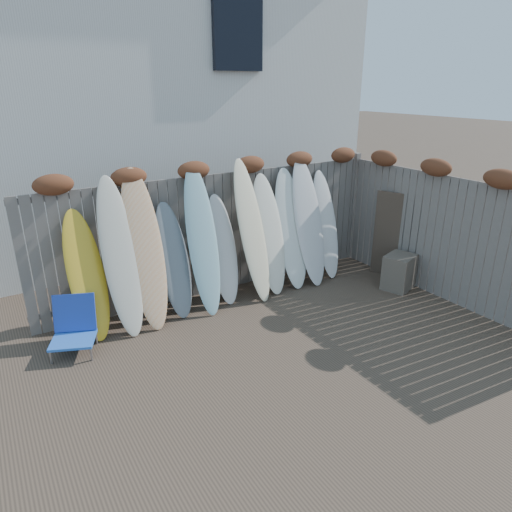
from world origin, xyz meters
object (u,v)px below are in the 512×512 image
surfboard_0 (87,276)px  lattice_panel (402,237)px  beach_chair (74,326)px  wooden_crate (399,272)px

surfboard_0 → lattice_panel: bearing=-14.7°
beach_chair → surfboard_0: size_ratio=0.40×
beach_chair → lattice_panel: size_ratio=0.47×
wooden_crate → surfboard_0: 5.05m
wooden_crate → lattice_panel: 0.68m
wooden_crate → lattice_panel: (0.36, 0.33, 0.48)m
beach_chair → lattice_panel: lattice_panel is taller
beach_chair → wooden_crate: beach_chair is taller
lattice_panel → surfboard_0: surfboard_0 is taller
lattice_panel → beach_chair: bearing=149.7°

